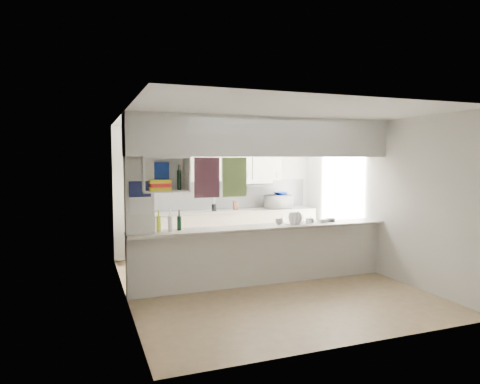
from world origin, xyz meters
name	(u,v)px	position (x,y,z in m)	size (l,w,h in m)	color
floor	(263,283)	(0.00, 0.00, 0.00)	(4.80, 4.80, 0.00)	#8C7551
ceiling	(264,118)	(0.00, 0.00, 2.60)	(4.80, 4.80, 0.00)	white
wall_back	(217,191)	(0.00, 2.40, 1.30)	(4.20, 4.20, 0.00)	silver
wall_left	(125,207)	(-2.10, 0.00, 1.30)	(4.80, 4.80, 0.00)	silver
wall_right	(375,198)	(2.10, 0.00, 1.30)	(4.80, 4.80, 0.00)	silver
servery_partition	(253,179)	(-0.17, 0.00, 1.66)	(4.20, 0.50, 2.60)	silver
cubby_shelf	(163,177)	(-1.57, -0.06, 1.71)	(0.65, 0.35, 0.50)	white
kitchen_run	(229,215)	(0.16, 2.14, 0.83)	(3.60, 0.63, 2.24)	beige
microwave	(279,202)	(1.25, 2.08, 1.07)	(0.52, 0.36, 0.29)	white
bowl	(280,193)	(1.29, 2.05, 1.24)	(0.27, 0.27, 0.07)	#0E2B9E
dish_rack	(297,219)	(0.58, -0.02, 1.00)	(0.45, 0.38, 0.21)	silver
cup	(279,222)	(0.25, -0.05, 0.98)	(0.12, 0.12, 0.09)	white
wine_bottles	(165,223)	(-1.55, 0.01, 1.04)	(0.52, 0.15, 0.33)	black
plastic_tubs	(319,220)	(1.04, 0.06, 0.95)	(0.52, 0.22, 0.07)	silver
utensil_jar	(214,207)	(-0.15, 2.15, 0.99)	(0.10, 0.10, 0.14)	black
knife_block	(235,205)	(0.32, 2.18, 1.01)	(0.09, 0.07, 0.18)	#58311E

